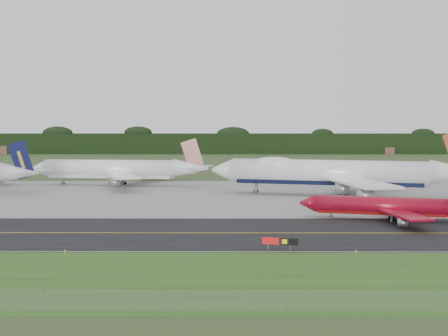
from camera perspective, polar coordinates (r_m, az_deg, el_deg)
ground at (r=110.71m, az=6.44°, el=-5.57°), size 600.00×600.00×0.00m
grass_verge at (r=76.73m, az=9.29°, el=-9.96°), size 400.00×30.00×0.01m
taxiway at (r=106.79m, az=6.67°, el=-5.92°), size 400.00×32.00×0.02m
apron at (r=161.00m, az=4.48°, el=-2.50°), size 400.00×78.00×0.01m
taxiway_centreline at (r=106.78m, az=6.67°, el=-5.91°), size 400.00×0.40×0.00m
taxiway_edge_line at (r=91.68m, az=7.76°, el=-7.60°), size 400.00×0.25×0.00m
perimeter_fence at (r=64.08m, az=11.17°, el=-11.81°), size 320.00×0.10×320.00m
horizon_treeline at (r=382.65m, az=2.03°, el=2.18°), size 700.00×25.00×12.00m
jet_ba_747 at (r=160.86m, az=10.36°, el=-0.46°), size 67.80×55.04×17.28m
jet_red_737 at (r=123.60m, az=15.06°, el=-3.44°), size 34.58×27.58×9.48m
jet_star_tail at (r=187.30m, az=-9.52°, el=-0.16°), size 53.93×44.83×14.22m
taxiway_sign at (r=92.45m, az=5.14°, el=-6.71°), size 5.22×1.38×1.77m
edge_marker_left at (r=92.81m, az=-14.32°, el=-7.41°), size 0.16×0.16×0.50m
edge_marker_center at (r=91.77m, az=12.00°, el=-7.50°), size 0.16×0.16×0.50m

